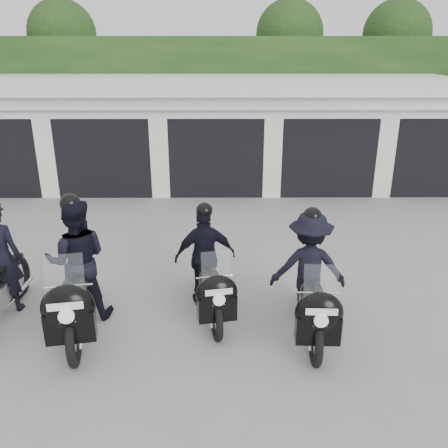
{
  "coord_description": "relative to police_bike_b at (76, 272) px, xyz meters",
  "views": [
    {
      "loc": [
        0.15,
        -7.32,
        4.13
      ],
      "look_at": [
        0.19,
        0.64,
        1.05
      ],
      "focal_mm": 38.0,
      "sensor_mm": 36.0,
      "label": 1
    }
  ],
  "objects": [
    {
      "name": "ground",
      "position": [
        2.04,
        0.93,
        -0.89
      ],
      "size": [
        80.0,
        80.0,
        0.0
      ],
      "primitive_type": "plane",
      "color": "gray",
      "rests_on": "ground"
    },
    {
      "name": "garage_block",
      "position": [
        2.04,
        8.99,
        0.53
      ],
      "size": [
        16.4,
        6.8,
        2.96
      ],
      "color": "silver",
      "rests_on": "ground"
    },
    {
      "name": "background_vegetation",
      "position": [
        2.41,
        13.85,
        1.88
      ],
      "size": [
        20.0,
        3.9,
        5.8
      ],
      "color": "#173714",
      "rests_on": "ground"
    },
    {
      "name": "police_bike_b",
      "position": [
        0.0,
        0.0,
        0.0
      ],
      "size": [
        1.13,
        2.42,
        2.12
      ],
      "rotation": [
        0.0,
        0.0,
        0.18
      ],
      "color": "black",
      "rests_on": "ground"
    },
    {
      "name": "police_bike_c",
      "position": [
        1.95,
        0.44,
        -0.12
      ],
      "size": [
        1.09,
        2.08,
        1.83
      ],
      "rotation": [
        0.0,
        0.0,
        0.19
      ],
      "color": "black",
      "rests_on": "ground"
    },
    {
      "name": "police_bike_d",
      "position": [
        3.51,
        -0.07,
        -0.07
      ],
      "size": [
        1.18,
        2.22,
        1.93
      ],
      "rotation": [
        0.0,
        0.0,
        -0.04
      ],
      "color": "black",
      "rests_on": "ground"
    }
  ]
}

